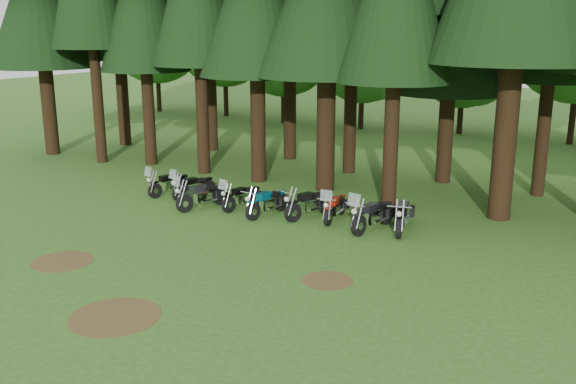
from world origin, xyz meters
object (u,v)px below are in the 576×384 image
(motorcycle_6, at_px, (335,208))
(motorcycle_1, at_px, (194,187))
(motorcycle_2, at_px, (202,196))
(motorcycle_5, at_px, (310,205))
(motorcycle_3, at_px, (242,198))
(motorcycle_8, at_px, (402,217))
(motorcycle_0, at_px, (169,184))
(motorcycle_4, at_px, (268,203))
(motorcycle_7, at_px, (373,216))

(motorcycle_6, bearing_deg, motorcycle_1, 174.08)
(motorcycle_2, bearing_deg, motorcycle_5, 32.68)
(motorcycle_3, relative_size, motorcycle_8, 0.89)
(motorcycle_0, distance_m, motorcycle_1, 1.19)
(motorcycle_4, relative_size, motorcycle_6, 1.03)
(motorcycle_3, distance_m, motorcycle_6, 3.71)
(motorcycle_1, distance_m, motorcycle_4, 3.90)
(motorcycle_3, height_order, motorcycle_7, motorcycle_7)
(motorcycle_4, bearing_deg, motorcycle_2, -160.54)
(motorcycle_0, bearing_deg, motorcycle_5, 14.18)
(motorcycle_5, bearing_deg, motorcycle_7, 13.68)
(motorcycle_5, xyz_separation_m, motorcycle_6, (0.92, 0.17, -0.03))
(motorcycle_5, bearing_deg, motorcycle_0, -160.73)
(motorcycle_2, bearing_deg, motorcycle_0, 177.32)
(motorcycle_4, distance_m, motorcycle_6, 2.49)
(motorcycle_2, height_order, motorcycle_8, motorcycle_2)
(motorcycle_2, height_order, motorcycle_3, motorcycle_2)
(motorcycle_7, bearing_deg, motorcycle_4, -164.78)
(motorcycle_8, bearing_deg, motorcycle_6, 166.40)
(motorcycle_3, height_order, motorcycle_6, motorcycle_6)
(motorcycle_2, relative_size, motorcycle_6, 1.06)
(motorcycle_0, height_order, motorcycle_1, motorcycle_1)
(motorcycle_2, bearing_deg, motorcycle_8, 28.16)
(motorcycle_0, bearing_deg, motorcycle_1, 18.74)
(motorcycle_8, bearing_deg, motorcycle_7, -167.33)
(motorcycle_0, xyz_separation_m, motorcycle_7, (9.04, -0.31, 0.06))
(motorcycle_5, distance_m, motorcycle_7, 2.55)
(motorcycle_6, bearing_deg, motorcycle_3, 179.87)
(motorcycle_3, distance_m, motorcycle_4, 1.33)
(motorcycle_2, distance_m, motorcycle_6, 5.15)
(motorcycle_2, xyz_separation_m, motorcycle_7, (6.64, 0.68, 0.02))
(motorcycle_0, height_order, motorcycle_7, motorcycle_7)
(motorcycle_6, bearing_deg, motorcycle_2, -173.78)
(motorcycle_1, relative_size, motorcycle_5, 0.94)
(motorcycle_5, bearing_deg, motorcycle_2, -147.38)
(motorcycle_0, distance_m, motorcycle_5, 6.50)
(motorcycle_7, distance_m, motorcycle_8, 0.99)
(motorcycle_3, bearing_deg, motorcycle_2, -139.83)
(motorcycle_6, xyz_separation_m, motorcycle_8, (2.50, 0.00, 0.05))
(motorcycle_0, distance_m, motorcycle_6, 7.43)
(motorcycle_0, bearing_deg, motorcycle_3, 10.42)
(motorcycle_1, bearing_deg, motorcycle_5, 14.40)
(motorcycle_2, relative_size, motorcycle_5, 1.02)
(motorcycle_8, bearing_deg, motorcycle_4, 174.51)
(motorcycle_3, height_order, motorcycle_4, motorcycle_3)
(motorcycle_0, xyz_separation_m, motorcycle_8, (9.92, 0.13, 0.05))
(motorcycle_0, xyz_separation_m, motorcycle_1, (1.19, 0.09, 0.00))
(motorcycle_2, relative_size, motorcycle_4, 1.03)
(motorcycle_5, bearing_deg, motorcycle_6, 30.22)
(motorcycle_7, bearing_deg, motorcycle_8, 37.79)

